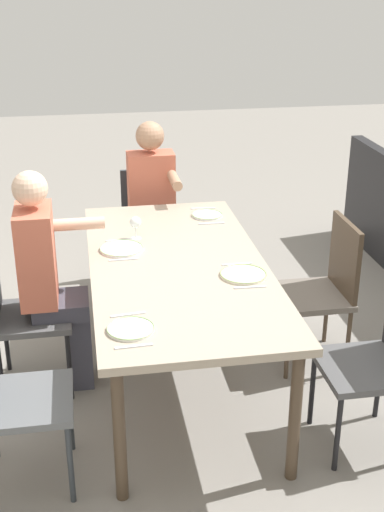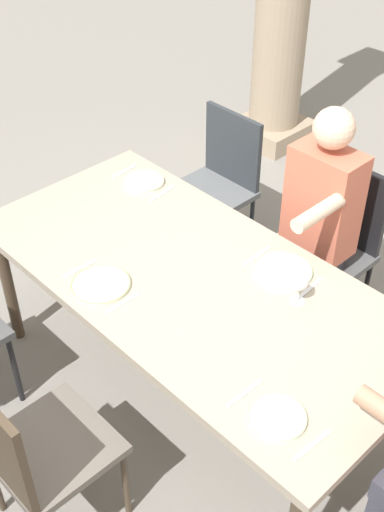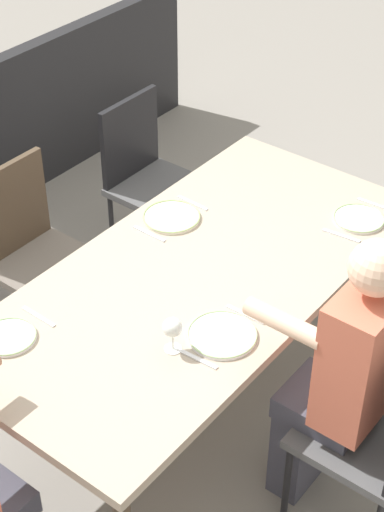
{
  "view_description": "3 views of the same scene",
  "coord_description": "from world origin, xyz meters",
  "px_view_note": "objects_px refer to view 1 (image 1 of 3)",
  "views": [
    {
      "loc": [
        -3.49,
        0.51,
        2.33
      ],
      "look_at": [
        -0.12,
        -0.06,
        0.86
      ],
      "focal_mm": 48.02,
      "sensor_mm": 36.0,
      "label": 1
    },
    {
      "loc": [
        1.56,
        -1.49,
        2.61
      ],
      "look_at": [
        -0.04,
        0.03,
        0.84
      ],
      "focal_mm": 46.35,
      "sensor_mm": 36.0,
      "label": 2
    },
    {
      "loc": [
        2.09,
        1.59,
        2.86
      ],
      "look_at": [
        0.05,
        0.0,
        0.88
      ],
      "focal_mm": 58.49,
      "sensor_mm": 36.0,
      "label": 3
    }
  ],
  "objects_px": {
    "chair_mid_south": "(324,284)",
    "chair_head_east": "(150,218)",
    "chair_mid_north": "(17,306)",
    "diner_woman_green": "(50,276)",
    "wine_glass_2": "(136,223)",
    "plate_3": "(207,215)",
    "dining_table": "(178,274)",
    "chair_west_south": "(381,354)",
    "chair_west_north": "(6,390)",
    "plate_1": "(243,274)",
    "plate_2": "(122,249)",
    "diner_man_white": "(153,204)",
    "plate_0": "(131,329)"
  },
  "relations": [
    {
      "from": "dining_table",
      "to": "diner_woman_green",
      "type": "relative_size",
      "value": 1.56
    },
    {
      "from": "chair_west_north",
      "to": "plate_2",
      "type": "xyz_separation_m",
      "value": [
        0.99,
        -0.62,
        0.25
      ]
    },
    {
      "from": "chair_mid_north",
      "to": "plate_1",
      "type": "relative_size",
      "value": 3.64
    },
    {
      "from": "plate_0",
      "to": "wine_glass_2",
      "type": "relative_size",
      "value": 1.57
    },
    {
      "from": "plate_1",
      "to": "plate_3",
      "type": "xyz_separation_m",
      "value": [
        0.96,
        0.02,
        0.0
      ]
    },
    {
      "from": "chair_west_north",
      "to": "plate_2",
      "type": "bearing_deg",
      "value": -31.88
    },
    {
      "from": "chair_west_south",
      "to": "plate_2",
      "type": "relative_size",
      "value": 3.54
    },
    {
      "from": "plate_2",
      "to": "diner_woman_green",
      "type": "bearing_deg",
      "value": 110.73
    },
    {
      "from": "plate_2",
      "to": "plate_3",
      "type": "distance_m",
      "value": 0.78
    },
    {
      "from": "wine_glass_2",
      "to": "chair_mid_north",
      "type": "bearing_deg",
      "value": 114.31
    },
    {
      "from": "chair_mid_south",
      "to": "chair_head_east",
      "type": "bearing_deg",
      "value": 34.14
    },
    {
      "from": "chair_west_north",
      "to": "plate_3",
      "type": "xyz_separation_m",
      "value": [
        1.48,
        -1.22,
        0.25
      ]
    },
    {
      "from": "chair_west_south",
      "to": "diner_woman_green",
      "type": "distance_m",
      "value": 1.84
    },
    {
      "from": "chair_mid_north",
      "to": "plate_2",
      "type": "xyz_separation_m",
      "value": [
        0.16,
        -0.62,
        0.25
      ]
    },
    {
      "from": "wine_glass_2",
      "to": "plate_3",
      "type": "height_order",
      "value": "wine_glass_2"
    },
    {
      "from": "diner_man_white",
      "to": "plate_3",
      "type": "xyz_separation_m",
      "value": [
        -0.51,
        -0.31,
        0.08
      ]
    },
    {
      "from": "chair_mid_south",
      "to": "wine_glass_2",
      "type": "bearing_deg",
      "value": 73.75
    },
    {
      "from": "chair_head_east",
      "to": "diner_woman_green",
      "type": "distance_m",
      "value": 1.54
    },
    {
      "from": "chair_west_north",
      "to": "wine_glass_2",
      "type": "distance_m",
      "value": 1.4
    },
    {
      "from": "dining_table",
      "to": "chair_west_south",
      "type": "bearing_deg",
      "value": -129.02
    },
    {
      "from": "plate_0",
      "to": "plate_1",
      "type": "height_order",
      "value": "same"
    },
    {
      "from": "chair_west_south",
      "to": "plate_3",
      "type": "xyz_separation_m",
      "value": [
        1.48,
        0.6,
        0.25
      ]
    },
    {
      "from": "plate_1",
      "to": "plate_2",
      "type": "distance_m",
      "value": 0.78
    },
    {
      "from": "dining_table",
      "to": "chair_mid_north",
      "type": "relative_size",
      "value": 2.22
    },
    {
      "from": "chair_west_south",
      "to": "plate_0",
      "type": "height_order",
      "value": "chair_west_south"
    },
    {
      "from": "chair_west_south",
      "to": "chair_west_north",
      "type": "bearing_deg",
      "value": 90.0
    },
    {
      "from": "chair_mid_north",
      "to": "plate_0",
      "type": "relative_size",
      "value": 4.12
    },
    {
      "from": "plate_3",
      "to": "diner_man_white",
      "type": "bearing_deg",
      "value": 30.92
    },
    {
      "from": "diner_woman_green",
      "to": "chair_head_east",
      "type": "bearing_deg",
      "value": -27.98
    },
    {
      "from": "chair_mid_south",
      "to": "plate_1",
      "type": "relative_size",
      "value": 3.62
    },
    {
      "from": "wine_glass_2",
      "to": "plate_3",
      "type": "bearing_deg",
      "value": -57.23
    },
    {
      "from": "dining_table",
      "to": "chair_mid_north",
      "type": "height_order",
      "value": "chair_mid_north"
    },
    {
      "from": "chair_head_east",
      "to": "dining_table",
      "type": "bearing_deg",
      "value": 180.0
    },
    {
      "from": "diner_man_white",
      "to": "plate_2",
      "type": "xyz_separation_m",
      "value": [
        -1.0,
        0.3,
        0.08
      ]
    },
    {
      "from": "chair_mid_north",
      "to": "chair_mid_south",
      "type": "distance_m",
      "value": 1.83
    },
    {
      "from": "wine_glass_2",
      "to": "plate_1",
      "type": "bearing_deg",
      "value": -140.52
    },
    {
      "from": "diner_man_white",
      "to": "diner_woman_green",
      "type": "bearing_deg",
      "value": 148.25
    },
    {
      "from": "chair_west_north",
      "to": "dining_table",
      "type": "bearing_deg",
      "value": -50.97
    },
    {
      "from": "chair_west_north",
      "to": "diner_woman_green",
      "type": "relative_size",
      "value": 0.69
    },
    {
      "from": "chair_head_east",
      "to": "plate_0",
      "type": "distance_m",
      "value": 2.2
    },
    {
      "from": "dining_table",
      "to": "wine_glass_2",
      "type": "relative_size",
      "value": 14.3
    },
    {
      "from": "chair_mid_north",
      "to": "diner_woman_green",
      "type": "bearing_deg",
      "value": -89.16
    },
    {
      "from": "diner_man_white",
      "to": "plate_0",
      "type": "height_order",
      "value": "diner_man_white"
    },
    {
      "from": "diner_man_white",
      "to": "plate_0",
      "type": "bearing_deg",
      "value": 170.48
    },
    {
      "from": "plate_1",
      "to": "plate_2",
      "type": "xyz_separation_m",
      "value": [
        0.47,
        0.62,
        -0.0
      ]
    },
    {
      "from": "chair_west_north",
      "to": "plate_0",
      "type": "bearing_deg",
      "value": -87.54
    },
    {
      "from": "plate_1",
      "to": "plate_2",
      "type": "height_order",
      "value": "same"
    },
    {
      "from": "plate_0",
      "to": "chair_mid_north",
      "type": "bearing_deg",
      "value": 36.16
    },
    {
      "from": "chair_head_east",
      "to": "plate_1",
      "type": "relative_size",
      "value": 3.43
    },
    {
      "from": "dining_table",
      "to": "diner_man_white",
      "type": "height_order",
      "value": "diner_man_white"
    }
  ]
}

